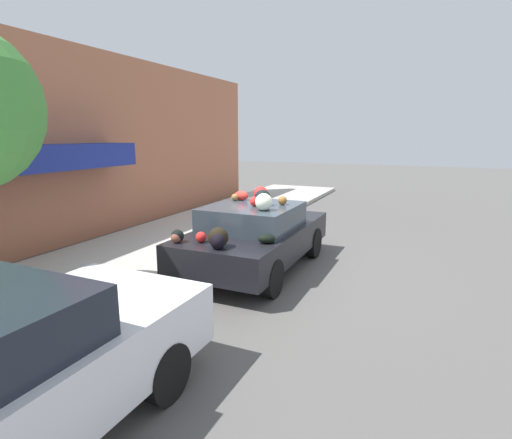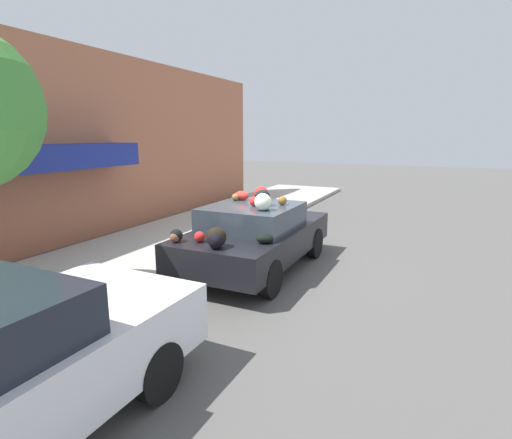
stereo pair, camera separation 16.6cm
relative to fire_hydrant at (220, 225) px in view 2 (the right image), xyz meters
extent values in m
plane|color=#565451|center=(-1.31, -1.51, -0.48)|extent=(60.00, 60.00, 0.00)
cube|color=#B2ADA3|center=(-1.31, 1.19, -0.41)|extent=(24.00, 3.20, 0.14)
cube|color=#B26B4C|center=(-1.31, 3.44, 1.92)|extent=(18.00, 0.30, 4.80)
cube|color=navy|center=(-2.12, 2.84, 1.69)|extent=(4.10, 0.90, 0.55)
cylinder|color=red|center=(0.00, 0.00, -0.07)|extent=(0.20, 0.20, 0.55)
sphere|color=red|center=(0.00, 0.00, 0.26)|extent=(0.18, 0.18, 0.18)
cube|color=black|center=(-1.31, -1.60, 0.12)|extent=(3.93, 1.86, 0.55)
cube|color=#333D47|center=(-1.46, -1.60, 0.62)|extent=(1.77, 1.63, 0.45)
cylinder|color=black|center=(-0.09, -0.76, -0.16)|extent=(0.65, 0.18, 0.65)
cylinder|color=black|center=(-0.10, -2.46, -0.16)|extent=(0.65, 0.18, 0.65)
cylinder|color=black|center=(-2.52, -0.75, -0.16)|extent=(0.65, 0.18, 0.65)
cylinder|color=black|center=(-2.53, -2.45, -0.16)|extent=(0.65, 0.18, 0.65)
ellipsoid|color=red|center=(-1.01, -1.14, 0.94)|extent=(0.24, 0.34, 0.19)
sphere|color=black|center=(-2.95, -1.67, 0.56)|extent=(0.47, 0.47, 0.33)
sphere|color=brown|center=(-1.20, -2.11, 0.93)|extent=(0.18, 0.18, 0.17)
ellipsoid|color=black|center=(-2.41, -2.29, 0.48)|extent=(0.30, 0.35, 0.16)
sphere|color=yellow|center=(0.03, -1.19, 0.56)|extent=(0.45, 0.45, 0.32)
sphere|color=red|center=(-0.86, -1.51, 0.99)|extent=(0.41, 0.41, 0.29)
sphere|color=black|center=(-2.95, -0.89, 0.51)|extent=(0.29, 0.29, 0.22)
sphere|color=black|center=(-1.43, -1.80, 1.00)|extent=(0.43, 0.43, 0.31)
sphere|color=olive|center=(-1.12, -1.04, 0.92)|extent=(0.20, 0.20, 0.14)
sphere|color=red|center=(-2.80, -1.26, 0.49)|extent=(0.26, 0.26, 0.18)
sphere|color=white|center=(0.23, -0.94, 0.49)|extent=(0.19, 0.19, 0.18)
sphere|color=white|center=(-1.87, -2.01, 1.00)|extent=(0.38, 0.38, 0.31)
sphere|color=red|center=(-1.54, -1.68, 0.94)|extent=(0.24, 0.24, 0.18)
sphere|color=white|center=(-0.43, -0.99, 0.48)|extent=(0.19, 0.19, 0.17)
sphere|color=orange|center=(-0.35, -2.12, 0.49)|extent=(0.22, 0.22, 0.19)
ellipsoid|color=black|center=(-3.03, -1.71, 0.53)|extent=(0.37, 0.38, 0.27)
sphere|color=brown|center=(-2.99, -0.89, 0.49)|extent=(0.26, 0.26, 0.18)
cylinder|color=black|center=(-5.41, -0.76, -0.17)|extent=(0.62, 0.19, 0.62)
cylinder|color=black|center=(-5.43, -2.46, -0.17)|extent=(0.62, 0.19, 0.62)
camera|label=1|loc=(-8.35, -4.76, 2.18)|focal=28.00mm
camera|label=2|loc=(-8.28, -4.91, 2.18)|focal=28.00mm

